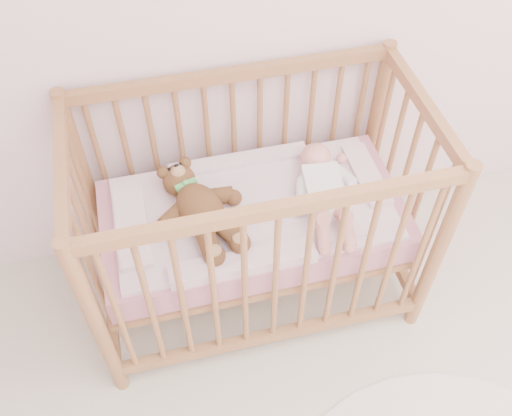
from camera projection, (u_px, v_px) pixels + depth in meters
name	position (u px, v px, depth m)	size (l,w,h in m)	color
crib	(253.00, 218.00, 2.33)	(1.36, 0.76, 1.00)	#AD6D49
mattress	(253.00, 220.00, 2.34)	(1.22, 0.62, 0.13)	#C57B90
blanket	(253.00, 208.00, 2.29)	(1.10, 0.58, 0.06)	#E69EBC
baby	(324.00, 187.00, 2.26)	(0.27, 0.57, 0.14)	white
teddy_bear	(200.00, 208.00, 2.18)	(0.37, 0.53, 0.15)	brown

